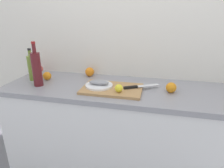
{
  "coord_description": "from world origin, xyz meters",
  "views": [
    {
      "loc": [
        0.21,
        -1.43,
        1.47
      ],
      "look_at": [
        -0.1,
        -0.07,
        0.95
      ],
      "focal_mm": 31.25,
      "sensor_mm": 36.0,
      "label": 1
    }
  ],
  "objects": [
    {
      "name": "olive_oil_bottle",
      "position": [
        -0.84,
        0.01,
        1.01
      ],
      "size": [
        0.06,
        0.06,
        0.28
      ],
      "color": "olive",
      "rests_on": "kitchen_counter"
    },
    {
      "name": "coffee_mug_0",
      "position": [
        -0.91,
        0.16,
        0.95
      ],
      "size": [
        0.12,
        0.08,
        0.11
      ],
      "color": "#CC3F38",
      "rests_on": "kitchen_counter"
    },
    {
      "name": "wine_bottle",
      "position": [
        -0.71,
        -0.11,
        1.04
      ],
      "size": [
        0.07,
        0.07,
        0.36
      ],
      "color": "#59191E",
      "rests_on": "kitchen_counter"
    },
    {
      "name": "orange_0",
      "position": [
        -0.72,
        0.04,
        0.94
      ],
      "size": [
        0.07,
        0.07,
        0.07
      ],
      "primitive_type": "sphere",
      "color": "orange",
      "rests_on": "kitchen_counter"
    },
    {
      "name": "cutting_board",
      "position": [
        -0.1,
        -0.07,
        0.91
      ],
      "size": [
        0.46,
        0.3,
        0.02
      ],
      "primitive_type": "cube",
      "color": "tan",
      "rests_on": "kitchen_counter"
    },
    {
      "name": "white_plate",
      "position": [
        -0.21,
        -0.06,
        0.93
      ],
      "size": [
        0.21,
        0.21,
        0.01
      ],
      "primitive_type": "cylinder",
      "color": "white",
      "rests_on": "cutting_board"
    },
    {
      "name": "fish_fillet",
      "position": [
        -0.21,
        -0.06,
        0.95
      ],
      "size": [
        0.16,
        0.07,
        0.04
      ],
      "primitive_type": "ellipsoid",
      "color": "gray",
      "rests_on": "white_plate"
    },
    {
      "name": "orange_2",
      "position": [
        -0.39,
        0.23,
        0.94
      ],
      "size": [
        0.08,
        0.08,
        0.08
      ],
      "primitive_type": "sphere",
      "color": "orange",
      "rests_on": "kitchen_counter"
    },
    {
      "name": "lemon_0",
      "position": [
        -0.04,
        -0.14,
        0.95
      ],
      "size": [
        0.06,
        0.06,
        0.06
      ],
      "primitive_type": "sphere",
      "color": "yellow",
      "rests_on": "cutting_board"
    },
    {
      "name": "kitchen_counter",
      "position": [
        0.0,
        0.0,
        0.45
      ],
      "size": [
        2.0,
        0.6,
        0.9
      ],
      "color": "white",
      "rests_on": "ground_plane"
    },
    {
      "name": "chef_knife",
      "position": [
        0.09,
        -0.03,
        0.93
      ],
      "size": [
        0.27,
        0.17,
        0.02
      ],
      "rotation": [
        0.0,
        0.0,
        0.51
      ],
      "color": "silver",
      "rests_on": "cutting_board"
    },
    {
      "name": "back_wall",
      "position": [
        0.0,
        0.33,
        1.25
      ],
      "size": [
        3.2,
        0.05,
        2.5
      ],
      "primitive_type": "cube",
      "color": "white",
      "rests_on": "ground_plane"
    },
    {
      "name": "orange_1",
      "position": [
        0.34,
        -0.02,
        0.94
      ],
      "size": [
        0.08,
        0.08,
        0.08
      ],
      "primitive_type": "sphere",
      "color": "orange",
      "rests_on": "kitchen_counter"
    }
  ]
}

